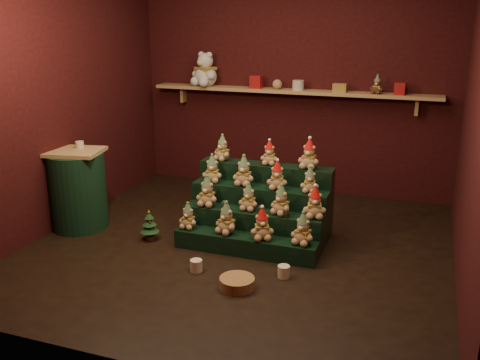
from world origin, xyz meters
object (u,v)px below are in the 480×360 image
at_px(snow_globe_c, 286,213).
at_px(mini_christmas_tree, 150,225).
at_px(snow_globe_a, 225,205).
at_px(white_bear, 205,65).
at_px(snow_globe_b, 261,209).
at_px(wicker_basket, 237,283).
at_px(mug_left, 196,266).
at_px(side_table, 78,190).
at_px(riser_tier_front, 245,245).
at_px(brown_bear, 377,85).
at_px(mug_right, 284,272).

distance_m(snow_globe_c, mini_christmas_tree, 1.41).
bearing_deg(snow_globe_a, white_bear, 117.95).
distance_m(snow_globe_b, wicker_basket, 0.91).
bearing_deg(snow_globe_c, wicker_basket, -102.98).
bearing_deg(mug_left, snow_globe_b, 59.12).
bearing_deg(side_table, snow_globe_a, -7.14).
bearing_deg(snow_globe_b, riser_tier_front, -124.21).
relative_size(riser_tier_front, side_table, 1.64).
relative_size(riser_tier_front, white_bear, 2.56).
bearing_deg(snow_globe_c, mug_left, -134.08).
bearing_deg(snow_globe_a, riser_tier_front, -30.59).
bearing_deg(brown_bear, side_table, -134.52).
distance_m(snow_globe_b, side_table, 2.02).
height_order(snow_globe_b, mug_right, snow_globe_b).
xyz_separation_m(mug_right, brown_bear, (0.45, 2.33, 1.37)).
bearing_deg(snow_globe_b, mug_right, -54.05).
xyz_separation_m(riser_tier_front, wicker_basket, (0.16, -0.67, -0.04)).
height_order(mini_christmas_tree, wicker_basket, mini_christmas_tree).
distance_m(snow_globe_a, mini_christmas_tree, 0.81).
xyz_separation_m(snow_globe_c, white_bear, (-1.59, 1.82, 1.19)).
bearing_deg(wicker_basket, white_bear, 117.81).
bearing_deg(white_bear, wicker_basket, -37.95).
height_order(snow_globe_c, brown_bear, brown_bear).
bearing_deg(snow_globe_c, mug_right, -76.30).
bearing_deg(side_table, mug_left, -29.87).
distance_m(mini_christmas_tree, white_bear, 2.46).
xyz_separation_m(side_table, mug_right, (2.38, -0.40, -0.37)).
relative_size(riser_tier_front, mini_christmas_tree, 4.31).
distance_m(snow_globe_b, mug_right, 0.72).
relative_size(snow_globe_c, wicker_basket, 0.30).
bearing_deg(side_table, snow_globe_b, -7.88).
xyz_separation_m(mini_christmas_tree, white_bear, (-0.21, 1.99, 1.44)).
height_order(snow_globe_c, mug_left, snow_globe_c).
bearing_deg(mug_right, side_table, 170.52).
xyz_separation_m(snow_globe_a, snow_globe_b, (0.38, 0.00, -0.00)).
relative_size(side_table, mug_left, 7.90).
xyz_separation_m(snow_globe_a, snow_globe_c, (0.62, 0.00, -0.00)).
bearing_deg(mini_christmas_tree, riser_tier_front, 0.53).
relative_size(wicker_basket, brown_bear, 1.39).
xyz_separation_m(riser_tier_front, white_bear, (-1.23, 1.98, 1.50)).
bearing_deg(snow_globe_b, mug_left, -120.88).
xyz_separation_m(snow_globe_c, brown_bear, (0.58, 1.82, 1.02)).
bearing_deg(mini_christmas_tree, side_table, 176.27).
relative_size(snow_globe_a, side_table, 0.11).
bearing_deg(riser_tier_front, snow_globe_c, 24.31).
height_order(snow_globe_a, white_bear, white_bear).
height_order(side_table, mug_right, side_table).
distance_m(white_bear, brown_bear, 2.17).
bearing_deg(mug_left, side_table, 161.20).
height_order(snow_globe_a, mini_christmas_tree, snow_globe_a).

